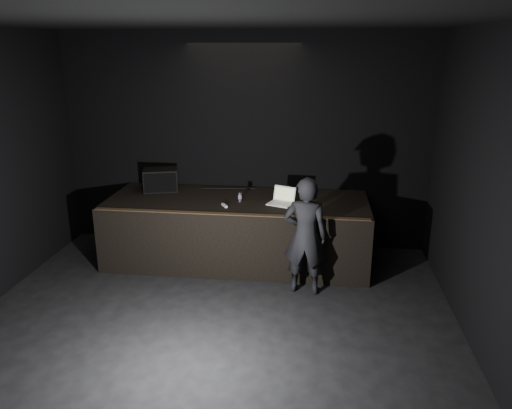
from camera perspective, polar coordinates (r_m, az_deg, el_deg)
The scene contains 11 objects.
ground at distance 5.68m, azimuth -6.67°, elevation -17.40°, with size 7.00×7.00×0.00m, color black.
room_walls at distance 4.82m, azimuth -7.52°, elevation 2.70°, with size 6.10×7.10×3.52m.
stage_riser at distance 7.83m, azimuth -2.13°, elevation -2.93°, with size 4.00×1.50×1.00m, color black.
riser_lip at distance 7.00m, azimuth -3.10°, elevation -1.08°, with size 3.92×0.10×0.01m, color brown.
stage_monitor at distance 8.24m, azimuth -10.84°, elevation 2.78°, with size 0.62×0.52×0.36m.
cable at distance 8.24m, azimuth -3.18°, elevation 1.84°, with size 0.02×0.02×0.89m, color black.
laptop at distance 7.46m, azimuth 2.99°, elevation 0.58°, with size 0.44×0.42×0.24m.
beer_can at distance 7.55m, azimuth -1.85°, elevation 0.85°, with size 0.06×0.06×0.14m.
plastic_cup at distance 7.53m, azimuth 3.94°, elevation 0.63°, with size 0.08×0.08×0.11m, color white.
wii_remote at distance 7.34m, azimuth -3.62°, elevation -0.11°, with size 0.04×0.16×0.03m, color white.
person at distance 6.74m, azimuth 5.67°, elevation -3.61°, with size 0.60×0.39×1.64m, color black.
Camera 1 is at (1.20, -4.50, 3.26)m, focal length 35.00 mm.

